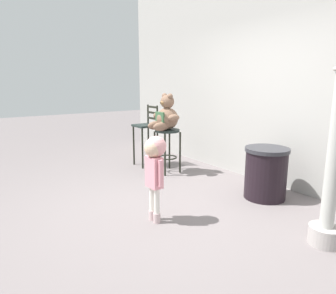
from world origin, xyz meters
TOP-DOWN VIEW (x-y plane):
  - ground_plane at (0.00, 0.00)m, footprint 24.00×24.00m
  - building_wall at (0.00, 2.09)m, footprint 7.64×0.30m
  - bar_stool_with_teddy at (-1.28, 1.00)m, footprint 0.42×0.42m
  - teddy_bear at (-1.28, 0.97)m, footprint 0.57×0.52m
  - child_walking at (0.21, -0.21)m, footprint 0.31×0.25m
  - trash_bin at (0.47, 1.38)m, footprint 0.58×0.58m
  - bar_chair_empty at (-1.88, 0.95)m, footprint 0.38×0.38m

SIDE VIEW (x-z plane):
  - ground_plane at x=0.00m, z-range 0.00..0.00m
  - trash_bin at x=0.47m, z-range 0.00..0.70m
  - bar_stool_with_teddy at x=-1.28m, z-range 0.17..0.92m
  - bar_chair_empty at x=-1.88m, z-range 0.11..1.23m
  - child_walking at x=0.21m, z-range 0.22..1.19m
  - teddy_bear at x=-1.28m, z-range 0.67..1.27m
  - building_wall at x=0.00m, z-range 0.00..3.49m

